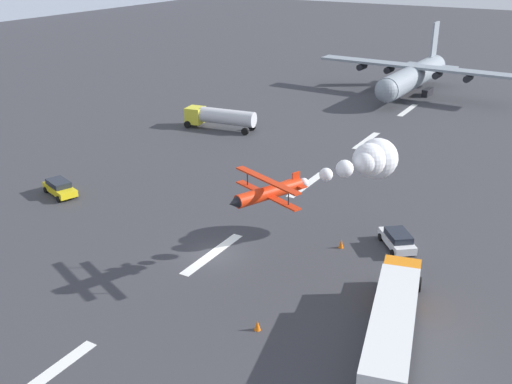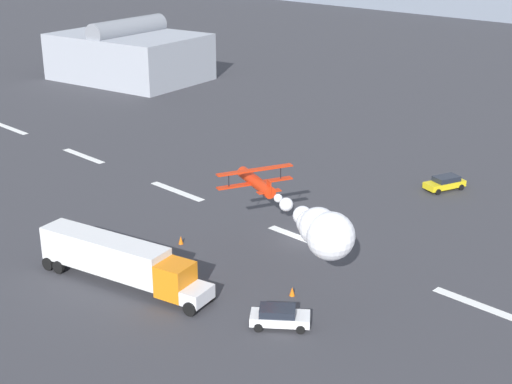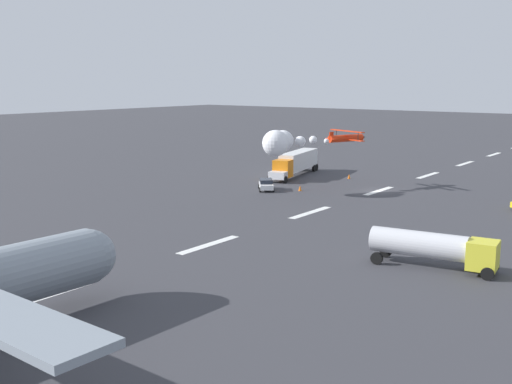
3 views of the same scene
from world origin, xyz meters
TOP-DOWN VIEW (x-y plane):
  - ground_plane at (0.00, 0.00)m, footprint 440.00×440.00m
  - runway_stripe_1 at (-53.42, 0.00)m, footprint 8.00×0.90m
  - runway_stripe_2 at (-35.61, 0.00)m, footprint 8.00×0.90m
  - runway_stripe_3 at (-17.81, 0.00)m, footprint 8.00×0.90m
  - runway_stripe_4 at (0.00, 0.00)m, footprint 8.00×0.90m
  - runway_stripe_5 at (17.81, 0.00)m, footprint 8.00×0.90m
  - runway_stripe_6 at (35.61, 0.00)m, footprint 8.00×0.90m
  - runway_stripe_7 at (53.42, 0.00)m, footprint 8.00×0.90m
  - stunt_biplane_red at (8.87, -9.25)m, footprint 16.52×9.30m
  - semi_truck_orange at (-5.03, -16.82)m, footprint 15.91×6.29m
  - fuel_tanker_truck at (30.37, 19.35)m, footprint 3.93×10.21m
  - followme_car_yellow at (8.65, -12.78)m, footprint 4.47×4.10m
  - traffic_cone_near at (-7.26, -8.48)m, footprint 0.44×0.44m
  - traffic_cone_far at (6.33, -8.73)m, footprint 0.44×0.44m

SIDE VIEW (x-z plane):
  - ground_plane at x=0.00m, z-range 0.00..0.00m
  - runway_stripe_1 at x=-53.42m, z-range 0.00..0.01m
  - runway_stripe_2 at x=-35.61m, z-range 0.00..0.01m
  - runway_stripe_3 at x=-17.81m, z-range 0.00..0.01m
  - runway_stripe_4 at x=0.00m, z-range 0.00..0.01m
  - runway_stripe_5 at x=17.81m, z-range 0.00..0.01m
  - runway_stripe_6 at x=35.61m, z-range 0.00..0.01m
  - runway_stripe_7 at x=53.42m, z-range 0.00..0.01m
  - traffic_cone_near at x=-7.26m, z-range 0.00..0.75m
  - traffic_cone_far at x=6.33m, z-range 0.00..0.75m
  - followme_car_yellow at x=8.65m, z-range 0.05..1.57m
  - fuel_tanker_truck at x=30.37m, z-range 0.30..3.20m
  - semi_truck_orange at x=-5.03m, z-range 0.29..3.99m
  - stunt_biplane_red at x=8.87m, z-range 5.18..8.65m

